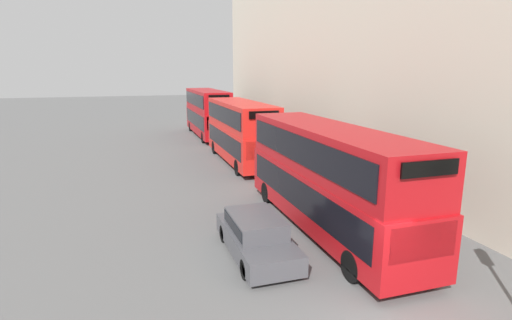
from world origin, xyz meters
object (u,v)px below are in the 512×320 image
Objects in this scene: bus_leading at (327,174)px; bus_third_in_queue at (207,111)px; bus_second_in_queue at (241,129)px; car_dark_sedan at (256,234)px.

bus_leading is 1.03× the size of bus_third_in_queue.
bus_third_in_queue is (-0.00, 24.94, 0.14)m from bus_leading.
bus_second_in_queue is at bearing -90.00° from bus_third_in_queue.
bus_third_in_queue is 2.36× the size of car_dark_sedan.
bus_second_in_queue is 0.94× the size of bus_third_in_queue.
bus_leading is 3.98m from car_dark_sedan.
bus_leading is 2.44× the size of car_dark_sedan.
bus_third_in_queue is at bearing 90.00° from bus_leading.
bus_third_in_queue reaches higher than bus_leading.
car_dark_sedan is (-3.40, -14.18, -1.58)m from bus_second_in_queue.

